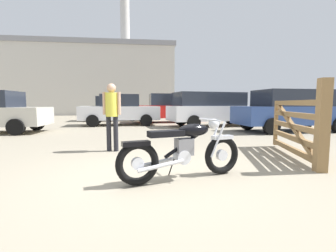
{
  "coord_description": "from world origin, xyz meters",
  "views": [
    {
      "loc": [
        -0.45,
        -3.8,
        1.17
      ],
      "look_at": [
        0.41,
        1.04,
        0.7
      ],
      "focal_mm": 24.97,
      "sensor_mm": 36.0,
      "label": 1
    }
  ],
  "objects": [
    {
      "name": "pale_sedan_back",
      "position": [
        6.52,
        5.0,
        0.94
      ],
      "size": [
        4.72,
        2.01,
        1.74
      ],
      "rotation": [
        0.0,
        0.0,
        3.15
      ],
      "color": "black",
      "rests_on": "ground_plane"
    },
    {
      "name": "blue_hatchback_right",
      "position": [
        2.03,
        10.73,
        0.92
      ],
      "size": [
        3.91,
        1.86,
        1.78
      ],
      "rotation": [
        0.0,
        0.0,
        3.13
      ],
      "color": "black",
      "rests_on": "ground_plane"
    },
    {
      "name": "ground_plane",
      "position": [
        0.0,
        0.0,
        0.0
      ],
      "size": [
        80.0,
        80.0,
        0.0
      ],
      "primitive_type": "plane",
      "color": "gray"
    },
    {
      "name": "red_hatchback_near",
      "position": [
        -1.43,
        12.78,
        0.84
      ],
      "size": [
        4.21,
        1.94,
        1.67
      ],
      "rotation": [
        0.0,
        0.0,
        -0.01
      ],
      "color": "black",
      "rests_on": "ground_plane"
    },
    {
      "name": "white_estate_far",
      "position": [
        -0.8,
        9.24,
        0.84
      ],
      "size": [
        4.21,
        1.93,
        1.67
      ],
      "rotation": [
        0.0,
        0.0,
        3.14
      ],
      "color": "black",
      "rests_on": "ground_plane"
    },
    {
      "name": "industrial_building",
      "position": [
        -5.71,
        26.05,
        3.84
      ],
      "size": [
        22.04,
        11.97,
        15.5
      ],
      "rotation": [
        0.0,
        0.0,
        -0.06
      ],
      "color": "beige",
      "rests_on": "ground_plane"
    },
    {
      "name": "dark_sedan_left",
      "position": [
        3.91,
        7.72,
        0.94
      ],
      "size": [
        4.87,
        2.38,
        1.74
      ],
      "rotation": [
        0.0,
        0.0,
        0.12
      ],
      "color": "black",
      "rests_on": "ground_plane"
    },
    {
      "name": "bystander",
      "position": [
        -0.8,
        2.07,
        1.02
      ],
      "size": [
        0.44,
        0.3,
        1.66
      ],
      "rotation": [
        0.0,
        0.0,
        4.39
      ],
      "color": "black",
      "rests_on": "ground_plane"
    },
    {
      "name": "vintage_motorcycle",
      "position": [
        0.42,
        -0.35,
        0.45
      ],
      "size": [
        2.05,
        0.7,
        0.94
      ],
      "rotation": [
        0.0,
        0.0,
        0.22
      ],
      "color": "black",
      "rests_on": "ground_plane"
    },
    {
      "name": "timber_gate",
      "position": [
        3.11,
        0.5,
        0.7
      ],
      "size": [
        0.89,
        2.46,
        1.6
      ],
      "rotation": [
        0.0,
        0.0,
        1.27
      ],
      "color": "olive",
      "rests_on": "ground_plane"
    }
  ]
}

